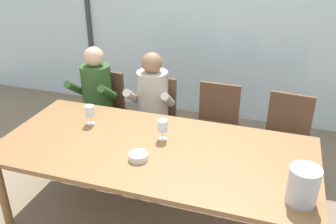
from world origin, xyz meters
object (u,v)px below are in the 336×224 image
(chair_left_of_center, at_px, (155,113))
(chair_right_of_center, at_px, (286,133))
(dining_table, at_px, (154,154))
(chair_near_curtain, at_px, (103,104))
(wine_glass_by_left_taster, at_px, (90,112))
(person_olive_shirt, at_px, (94,96))
(chair_center, at_px, (216,120))
(tasting_bowl, at_px, (138,156))
(person_beige_jumper, at_px, (151,104))
(ice_bucket_primary, at_px, (303,185))
(wine_glass_near_bucket, at_px, (163,126))

(chair_left_of_center, relative_size, chair_right_of_center, 1.00)
(dining_table, xyz_separation_m, chair_near_curtain, (-0.98, 1.00, -0.15))
(chair_left_of_center, bearing_deg, dining_table, -71.02)
(wine_glass_by_left_taster, bearing_deg, person_olive_shirt, 116.64)
(chair_center, xyz_separation_m, chair_right_of_center, (0.70, -0.05, 0.00))
(person_olive_shirt, xyz_separation_m, tasting_bowl, (0.94, -1.03, 0.06))
(dining_table, bearing_deg, chair_left_of_center, 110.00)
(person_beige_jumper, relative_size, tasting_bowl, 8.34)
(person_olive_shirt, height_order, ice_bucket_primary, person_olive_shirt)
(person_olive_shirt, bearing_deg, tasting_bowl, -48.35)
(person_olive_shirt, relative_size, person_beige_jumper, 1.00)
(person_beige_jumper, bearing_deg, dining_table, -72.59)
(chair_left_of_center, relative_size, chair_center, 1.00)
(chair_right_of_center, bearing_deg, ice_bucket_primary, -80.00)
(wine_glass_near_bucket, bearing_deg, chair_right_of_center, 39.65)
(wine_glass_by_left_taster, bearing_deg, chair_left_of_center, 67.83)
(person_beige_jumper, height_order, wine_glass_by_left_taster, person_beige_jumper)
(person_beige_jumper, bearing_deg, person_olive_shirt, 175.18)
(dining_table, distance_m, person_olive_shirt, 1.30)
(chair_left_of_center, distance_m, chair_center, 0.67)
(ice_bucket_primary, xyz_separation_m, wine_glass_near_bucket, (-1.07, 0.47, -0.01))
(person_olive_shirt, distance_m, wine_glass_near_bucket, 1.24)
(chair_near_curtain, distance_m, chair_right_of_center, 1.98)
(chair_left_of_center, xyz_separation_m, person_beige_jumper, (0.01, -0.14, 0.17))
(ice_bucket_primary, bearing_deg, person_beige_jumper, 141.02)
(chair_near_curtain, xyz_separation_m, ice_bucket_primary, (2.07, -1.33, 0.34))
(ice_bucket_primary, bearing_deg, chair_center, 120.48)
(chair_center, bearing_deg, person_olive_shirt, -171.62)
(person_beige_jumper, bearing_deg, chair_right_of_center, 0.25)
(chair_left_of_center, distance_m, person_olive_shirt, 0.67)
(dining_table, height_order, chair_right_of_center, chair_right_of_center)
(chair_left_of_center, relative_size, person_olive_shirt, 0.73)
(chair_center, height_order, tasting_bowl, chair_center)
(chair_right_of_center, height_order, tasting_bowl, chair_right_of_center)
(person_olive_shirt, bearing_deg, wine_glass_near_bucket, -34.94)
(dining_table, bearing_deg, chair_right_of_center, 43.80)
(ice_bucket_primary, bearing_deg, wine_glass_near_bucket, 156.39)
(chair_center, bearing_deg, person_beige_jumper, -164.48)
(tasting_bowl, relative_size, wine_glass_near_bucket, 0.83)
(person_beige_jumper, distance_m, ice_bucket_primary, 1.86)
(wine_glass_by_left_taster, bearing_deg, dining_table, -17.03)
(chair_center, xyz_separation_m, person_beige_jumper, (-0.65, -0.17, 0.17))
(person_olive_shirt, bearing_deg, wine_glass_by_left_taster, -63.89)
(chair_right_of_center, distance_m, wine_glass_by_left_taster, 1.87)
(chair_center, height_order, ice_bucket_primary, ice_bucket_primary)
(chair_center, distance_m, tasting_bowl, 1.28)
(wine_glass_by_left_taster, bearing_deg, chair_center, 39.28)
(tasting_bowl, bearing_deg, ice_bucket_primary, -6.44)
(chair_near_curtain, relative_size, tasting_bowl, 6.13)
(chair_near_curtain, distance_m, ice_bucket_primary, 2.48)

